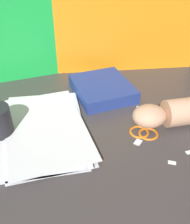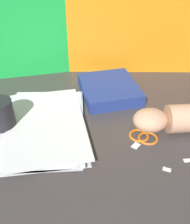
# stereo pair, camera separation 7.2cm
# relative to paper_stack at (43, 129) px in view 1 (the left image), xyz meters

# --- Properties ---
(ground_plane) EXTENTS (6.00, 6.00, 0.00)m
(ground_plane) POSITION_rel_paper_stack_xyz_m (0.12, -0.04, -0.01)
(ground_plane) COLOR #3D3838
(backdrop_panel_left) EXTENTS (0.63, 0.10, 0.46)m
(backdrop_panel_left) POSITION_rel_paper_stack_xyz_m (-0.09, 0.34, 0.22)
(backdrop_panel_left) COLOR green
(backdrop_panel_left) RESTS_ON ground_plane
(backdrop_panel_center) EXTENTS (0.69, 0.10, 0.52)m
(backdrop_panel_center) POSITION_rel_paper_stack_xyz_m (0.28, 0.34, 0.25)
(backdrop_panel_center) COLOR orange
(backdrop_panel_center) RESTS_ON ground_plane
(paper_stack) EXTENTS (0.26, 0.37, 0.02)m
(paper_stack) POSITION_rel_paper_stack_xyz_m (0.00, 0.00, 0.00)
(paper_stack) COLOR white
(paper_stack) RESTS_ON ground_plane
(book_closed) EXTENTS (0.21, 0.23, 0.04)m
(book_closed) POSITION_rel_paper_stack_xyz_m (0.21, 0.16, 0.01)
(book_closed) COLOR navy
(book_closed) RESTS_ON ground_plane
(scissors) EXTENTS (0.15, 0.17, 0.01)m
(scissors) POSITION_rel_paper_stack_xyz_m (0.29, -0.05, -0.00)
(scissors) COLOR silver
(scissors) RESTS_ON ground_plane
(hand_forearm) EXTENTS (0.28, 0.09, 0.08)m
(hand_forearm) POSITION_rel_paper_stack_xyz_m (0.40, -0.05, 0.03)
(hand_forearm) COLOR tan
(hand_forearm) RESTS_ON ground_plane
(paper_scrap_near) EXTENTS (0.02, 0.02, 0.00)m
(paper_scrap_near) POSITION_rel_paper_stack_xyz_m (0.30, -0.19, -0.01)
(paper_scrap_near) COLOR white
(paper_scrap_near) RESTS_ON ground_plane
(paper_scrap_mid) EXTENTS (0.03, 0.03, 0.00)m
(paper_scrap_mid) POSITION_rel_paper_stack_xyz_m (0.25, -0.10, -0.01)
(paper_scrap_mid) COLOR white
(paper_scrap_mid) RESTS_ON ground_plane
(paper_scrap_far) EXTENTS (0.02, 0.01, 0.00)m
(paper_scrap_far) POSITION_rel_paper_stack_xyz_m (0.36, -0.17, -0.01)
(paper_scrap_far) COLOR white
(paper_scrap_far) RESTS_ON ground_plane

